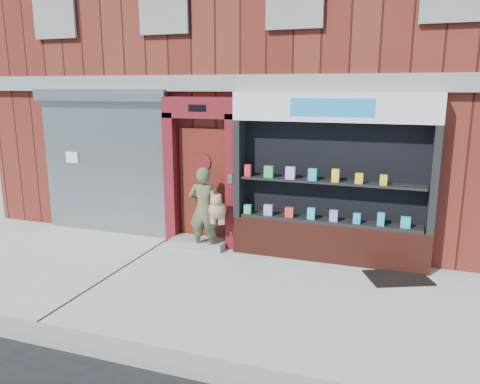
% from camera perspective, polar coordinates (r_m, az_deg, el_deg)
% --- Properties ---
extents(ground, '(80.00, 80.00, 0.00)m').
position_cam_1_polar(ground, '(7.63, -5.06, -11.20)').
color(ground, '#9E9E99').
rests_on(ground, ground).
extents(curb, '(60.00, 0.30, 0.12)m').
position_cam_1_polar(curb, '(5.93, -14.10, -18.37)').
color(curb, gray).
rests_on(curb, ground).
extents(building, '(12.00, 8.16, 8.00)m').
position_cam_1_polar(building, '(12.70, 6.26, 16.78)').
color(building, '#581B14').
rests_on(building, ground).
extents(shutter_bay, '(3.10, 0.30, 3.04)m').
position_cam_1_polar(shutter_bay, '(10.26, -16.20, 4.56)').
color(shutter_bay, gray).
rests_on(shutter_bay, ground).
extents(red_door_bay, '(1.52, 0.58, 2.90)m').
position_cam_1_polar(red_door_bay, '(9.12, -4.72, 2.40)').
color(red_door_bay, '#5F1016').
rests_on(red_door_bay, ground).
extents(pharmacy_bay, '(3.50, 0.41, 3.00)m').
position_cam_1_polar(pharmacy_bay, '(8.41, 10.90, 0.73)').
color(pharmacy_bay, '#521C13').
rests_on(pharmacy_bay, ground).
extents(woman, '(0.80, 0.48, 1.63)m').
position_cam_1_polar(woman, '(8.85, -4.24, -2.13)').
color(woman, '#535638').
rests_on(woman, ground).
extents(doormat, '(1.18, 1.03, 0.02)m').
position_cam_1_polar(doormat, '(8.25, 18.70, -9.86)').
color(doormat, black).
rests_on(doormat, ground).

